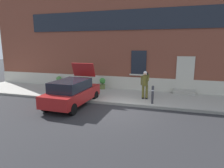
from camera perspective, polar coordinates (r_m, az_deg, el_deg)
name	(u,v)px	position (r m, az deg, el deg)	size (l,w,h in m)	color
ground_plane	(117,111)	(10.33, 1.47, -7.89)	(80.00, 80.00, 0.00)	#232326
sidewalk	(128,96)	(12.92, 4.77, -3.67)	(24.00, 3.60, 0.15)	#99968E
curb_edge	(121,104)	(11.17, 2.76, -6.01)	(24.00, 0.12, 0.15)	gray
building_facade	(136,41)	(14.94, 7.07, 12.44)	(24.00, 1.52, 7.50)	brown
entrance_stoop	(184,92)	(14.14, 20.46, -2.18)	(1.49, 0.64, 0.32)	#9E998E
hatchback_car_red	(72,92)	(11.21, -11.65, -2.33)	(1.89, 4.11, 2.34)	maroon
bollard_near_person	(153,94)	(11.13, 11.89, -2.90)	(0.15, 0.15, 1.04)	#333338
person_on_phone	(145,83)	(11.91, 9.73, 0.25)	(0.51, 0.49, 1.75)	#514C1E
planter_terracotta	(59,81)	(16.05, -15.34, 0.83)	(0.44, 0.44, 0.86)	#B25B38
planter_charcoal	(80,82)	(15.27, -9.36, 0.57)	(0.44, 0.44, 0.86)	#2D2D30
planter_olive	(103,83)	(14.68, -2.82, 0.28)	(0.44, 0.44, 0.86)	#606B38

